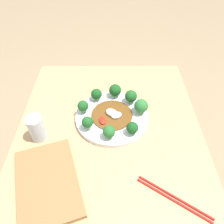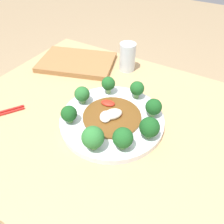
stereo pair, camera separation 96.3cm
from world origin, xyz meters
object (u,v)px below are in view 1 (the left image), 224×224
at_px(broccoli_west, 115,90).
at_px(chopsticks, 174,198).
at_px(cutting_board, 47,182).
at_px(broccoli_northwest, 131,96).
at_px(broccoli_south, 83,106).
at_px(broccoli_southeast, 87,122).
at_px(plate, 112,117).
at_px(broccoli_north, 141,106).
at_px(drinking_glass, 37,128).
at_px(stirfry_center, 112,115).
at_px(broccoli_northeast, 132,128).
at_px(broccoli_east, 109,132).
at_px(broccoli_southwest, 96,94).

xyz_separation_m(broccoli_west, chopsticks, (0.46, 0.18, -0.05)).
height_order(chopsticks, cutting_board, cutting_board).
bearing_deg(broccoli_northwest, broccoli_south, -73.87).
bearing_deg(chopsticks, broccoli_west, -159.06).
bearing_deg(broccoli_southeast, plate, 126.29).
bearing_deg(cutting_board, plate, 143.90).
relative_size(broccoli_southeast, cutting_board, 0.17).
distance_m(broccoli_north, broccoli_northwest, 0.07).
bearing_deg(broccoli_northwest, broccoli_north, 30.84).
distance_m(drinking_glass, chopsticks, 0.53).
bearing_deg(stirfry_center, cutting_board, -36.25).
height_order(plate, broccoli_north, broccoli_north).
bearing_deg(broccoli_west, drinking_glass, -53.61).
height_order(broccoli_northeast, chopsticks, broccoli_northeast).
relative_size(broccoli_southeast, stirfry_center, 0.35).
bearing_deg(chopsticks, broccoli_northeast, -155.18).
relative_size(plate, broccoli_south, 5.23).
relative_size(broccoli_southeast, broccoli_west, 0.95).
xyz_separation_m(plate, broccoli_northwest, (-0.08, 0.08, 0.05)).
height_order(broccoli_southeast, chopsticks, broccoli_southeast).
bearing_deg(broccoli_south, broccoli_west, 126.70).
bearing_deg(plate, chopsticks, 29.21).
height_order(broccoli_northeast, broccoli_southeast, broccoli_southeast).
bearing_deg(broccoli_south, broccoli_southeast, 15.47).
height_order(broccoli_southeast, drinking_glass, drinking_glass).
bearing_deg(drinking_glass, stirfry_center, 108.77).
xyz_separation_m(broccoli_northeast, broccoli_south, (-0.11, -0.19, 0.00)).
height_order(broccoli_northeast, broccoli_northwest, broccoli_northwest).
height_order(broccoli_south, drinking_glass, drinking_glass).
xyz_separation_m(broccoli_east, drinking_glass, (-0.02, -0.27, 0.00)).
distance_m(stirfry_center, cutting_board, 0.36).
bearing_deg(drinking_glass, broccoli_east, 86.75).
relative_size(broccoli_north, broccoli_southwest, 1.20).
xyz_separation_m(broccoli_southeast, cutting_board, (0.22, -0.12, -0.04)).
xyz_separation_m(broccoli_south, stirfry_center, (0.02, 0.12, -0.03)).
height_order(broccoli_west, chopsticks, broccoli_west).
relative_size(plate, broccoli_southeast, 5.17).
xyz_separation_m(broccoli_west, broccoli_east, (0.23, -0.03, -0.00)).
bearing_deg(chopsticks, broccoli_southeast, -133.67).
bearing_deg(broccoli_southwest, chopsticks, 30.50).
bearing_deg(broccoli_east, broccoli_northeast, 102.26).
xyz_separation_m(broccoli_east, cutting_board, (0.18, -0.20, -0.04)).
height_order(broccoli_north, stirfry_center, broccoli_north).
height_order(broccoli_south, broccoli_west, broccoli_west).
relative_size(plate, drinking_glass, 2.85).
relative_size(broccoli_northeast, cutting_board, 0.16).
relative_size(drinking_glass, cutting_board, 0.32).
height_order(broccoli_southeast, cutting_board, broccoli_southeast).
height_order(broccoli_east, drinking_glass, drinking_glass).
height_order(broccoli_southeast, broccoli_south, same).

